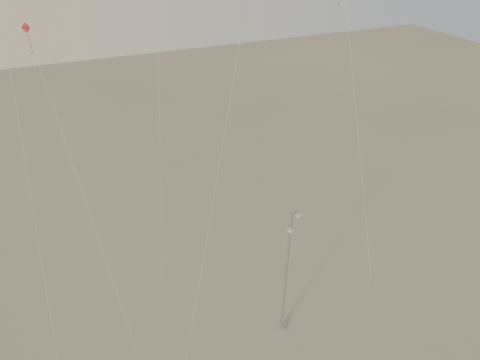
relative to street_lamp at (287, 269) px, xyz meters
name	(u,v)px	position (x,y,z in m)	size (l,w,h in m)	color
street_lamp	(287,269)	(0.00, 0.00, 0.00)	(1.42, 1.14, 9.52)	#97999F
kite_1	(237,60)	(-2.61, 2.20, 13.74)	(6.79, 3.72, 26.04)	#2F2827
kite_3	(69,153)	(-12.24, 2.71, 9.67)	(2.99, 13.60, 20.96)	maroon
kite_4	(351,62)	(6.73, 4.43, 11.99)	(2.52, 4.53, 22.66)	#2F2827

